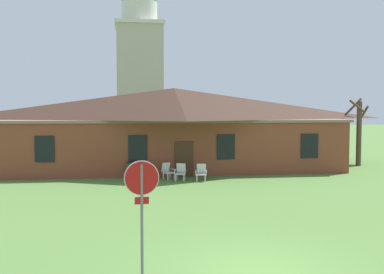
{
  "coord_description": "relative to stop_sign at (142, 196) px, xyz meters",
  "views": [
    {
      "loc": [
        -3.17,
        -10.9,
        4.03
      ],
      "look_at": [
        -0.33,
        9.44,
        2.77
      ],
      "focal_mm": 42.9,
      "sensor_mm": 36.0,
      "label": 1
    }
  ],
  "objects": [
    {
      "name": "ground_plane",
      "position": [
        2.87,
        0.47,
        -2.03
      ],
      "size": [
        200.0,
        200.0,
        0.0
      ],
      "primitive_type": "plane",
      "color": "#517A38"
    },
    {
      "name": "brick_building",
      "position": [
        2.87,
        21.45,
        0.76
      ],
      "size": [
        21.88,
        10.4,
        5.49
      ],
      "color": "brown",
      "rests_on": "ground"
    },
    {
      "name": "dome_tower",
      "position": [
        0.99,
        39.44,
        6.58
      ],
      "size": [
        5.18,
        5.18,
        18.88
      ],
      "color": "#BCB29E",
      "rests_on": "ground"
    },
    {
      "name": "stop_sign",
      "position": [
        0.0,
        0.0,
        0.0
      ],
      "size": [
        0.8,
        0.1,
        2.86
      ],
      "color": "slate",
      "rests_on": "ground"
    },
    {
      "name": "lawn_chair_by_porch",
      "position": [
        0.15,
        15.67,
        -1.54
      ],
      "size": [
        0.7,
        0.74,
        0.96
      ],
      "color": "silver",
      "rests_on": "ground"
    },
    {
      "name": "lawn_chair_near_door",
      "position": [
        0.72,
        15.67,
        -1.54
      ],
      "size": [
        0.82,
        0.85,
        0.96
      ],
      "color": "white",
      "rests_on": "ground"
    },
    {
      "name": "lawn_chair_left_end",
      "position": [
        1.93,
        15.62,
        -1.54
      ],
      "size": [
        0.83,
        0.86,
        0.96
      ],
      "color": "white",
      "rests_on": "ground"
    },
    {
      "name": "lawn_chair_middle",
      "position": [
        2.62,
        15.14,
        -1.54
      ],
      "size": [
        0.74,
        0.79,
        0.96
      ],
      "color": "silver",
      "rests_on": "ground"
    },
    {
      "name": "lawn_chair_right_end",
      "position": [
        3.74,
        14.76,
        -1.54
      ],
      "size": [
        0.72,
        0.77,
        0.96
      ],
      "color": "silver",
      "rests_on": "ground"
    },
    {
      "name": "bare_tree_beside_building",
      "position": [
        15.92,
        20.09,
        0.53
      ],
      "size": [
        1.44,
        1.67,
        4.83
      ],
      "color": "brown",
      "rests_on": "ground"
    },
    {
      "name": "trash_bin",
      "position": [
        -0.13,
        16.15,
        -1.54
      ],
      "size": [
        0.56,
        0.56,
        0.98
      ],
      "color": "#335638",
      "rests_on": "ground"
    }
  ]
}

